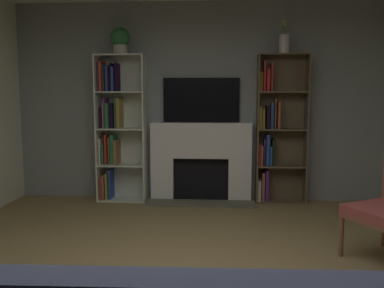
{
  "coord_description": "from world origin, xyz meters",
  "views": [
    {
      "loc": [
        0.27,
        -2.58,
        1.46
      ],
      "look_at": [
        0.0,
        1.24,
        1.0
      ],
      "focal_mm": 38.17,
      "sensor_mm": 36.0,
      "label": 1
    }
  ],
  "objects_px": {
    "fireplace": "(201,160)",
    "bookshelf_left": "(116,127)",
    "potted_plant": "(120,40)",
    "tv": "(201,100)",
    "vase_with_flowers": "(284,43)",
    "bookshelf_right": "(275,131)"
  },
  "relations": [
    {
      "from": "fireplace",
      "to": "bookshelf_left",
      "type": "xyz_separation_m",
      "value": [
        -1.18,
        -0.02,
        0.46
      ]
    },
    {
      "from": "potted_plant",
      "to": "vase_with_flowers",
      "type": "relative_size",
      "value": 0.82
    },
    {
      "from": "bookshelf_left",
      "to": "bookshelf_right",
      "type": "relative_size",
      "value": 1.0
    },
    {
      "from": "bookshelf_right",
      "to": "vase_with_flowers",
      "type": "height_order",
      "value": "vase_with_flowers"
    },
    {
      "from": "fireplace",
      "to": "bookshelf_left",
      "type": "height_order",
      "value": "bookshelf_left"
    },
    {
      "from": "bookshelf_left",
      "to": "bookshelf_right",
      "type": "bearing_deg",
      "value": 0.8
    },
    {
      "from": "tv",
      "to": "bookshelf_left",
      "type": "bearing_deg",
      "value": -175.48
    },
    {
      "from": "bookshelf_left",
      "to": "vase_with_flowers",
      "type": "bearing_deg",
      "value": -0.66
    },
    {
      "from": "bookshelf_left",
      "to": "potted_plant",
      "type": "xyz_separation_m",
      "value": [
        0.09,
        -0.03,
        1.18
      ]
    },
    {
      "from": "fireplace",
      "to": "tv",
      "type": "relative_size",
      "value": 1.42
    },
    {
      "from": "fireplace",
      "to": "potted_plant",
      "type": "xyz_separation_m",
      "value": [
        -1.09,
        -0.05,
        1.64
      ]
    },
    {
      "from": "potted_plant",
      "to": "bookshelf_left",
      "type": "bearing_deg",
      "value": 162.41
    },
    {
      "from": "vase_with_flowers",
      "to": "potted_plant",
      "type": "bearing_deg",
      "value": -179.98
    },
    {
      "from": "tv",
      "to": "vase_with_flowers",
      "type": "height_order",
      "value": "vase_with_flowers"
    },
    {
      "from": "fireplace",
      "to": "potted_plant",
      "type": "height_order",
      "value": "potted_plant"
    },
    {
      "from": "tv",
      "to": "potted_plant",
      "type": "relative_size",
      "value": 2.9
    },
    {
      "from": "bookshelf_right",
      "to": "fireplace",
      "type": "bearing_deg",
      "value": -179.64
    },
    {
      "from": "bookshelf_left",
      "to": "tv",
      "type": "bearing_deg",
      "value": 4.52
    },
    {
      "from": "bookshelf_right",
      "to": "vase_with_flowers",
      "type": "bearing_deg",
      "value": -35.99
    },
    {
      "from": "potted_plant",
      "to": "tv",
      "type": "bearing_deg",
      "value": 6.28
    },
    {
      "from": "tv",
      "to": "bookshelf_right",
      "type": "relative_size",
      "value": 0.52
    },
    {
      "from": "tv",
      "to": "fireplace",
      "type": "bearing_deg",
      "value": -90.0
    }
  ]
}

